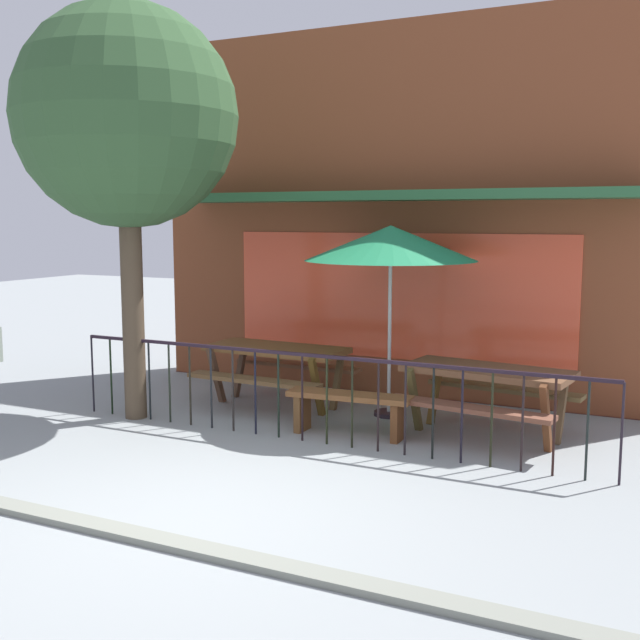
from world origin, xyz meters
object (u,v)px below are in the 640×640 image
(patio_umbrella, at_px, (391,244))
(patio_bench, at_px, (349,405))
(street_tree, at_px, (127,118))
(picnic_table_left, at_px, (276,359))
(picnic_table_right, at_px, (487,383))

(patio_umbrella, bearing_deg, patio_bench, -94.98)
(patio_bench, relative_size, street_tree, 0.29)
(picnic_table_left, distance_m, picnic_table_right, 2.78)
(patio_umbrella, xyz_separation_m, patio_bench, (-0.09, -1.01, -1.74))
(picnic_table_right, height_order, patio_bench, picnic_table_right)
(street_tree, bearing_deg, patio_umbrella, 27.31)
(picnic_table_right, bearing_deg, patio_umbrella, 162.62)
(patio_umbrella, height_order, street_tree, street_tree)
(picnic_table_left, distance_m, patio_bench, 1.64)
(patio_umbrella, bearing_deg, street_tree, -152.69)
(patio_bench, bearing_deg, picnic_table_right, 23.69)
(patio_umbrella, relative_size, patio_bench, 1.63)
(street_tree, bearing_deg, patio_bench, 8.58)
(patio_bench, xyz_separation_m, street_tree, (-2.64, -0.40, 3.19))
(picnic_table_left, relative_size, patio_bench, 1.30)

